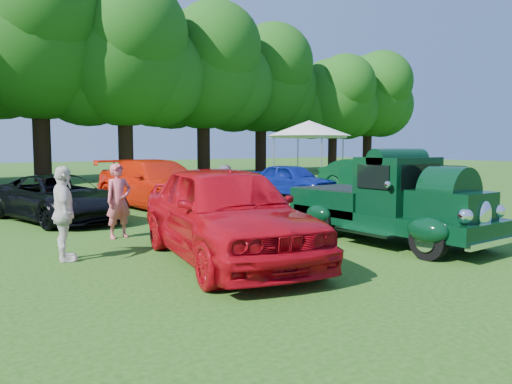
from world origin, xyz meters
TOP-DOWN VIEW (x-y plane):
  - ground at (0.00, 0.00)m, footprint 120.00×120.00m
  - hero_pickup at (1.59, 0.75)m, footprint 2.13×4.57m
  - red_convertible at (-2.10, 1.34)m, footprint 3.04×5.34m
  - back_car_black at (-3.16, 7.89)m, footprint 2.94×4.83m
  - back_car_orange at (0.20, 8.94)m, footprint 2.77×5.62m
  - back_car_blue at (6.24, 9.30)m, footprint 2.11×4.03m
  - back_car_green at (10.24, 8.88)m, footprint 2.15×4.53m
  - spectator_pink at (-2.80, 4.54)m, footprint 0.64×0.47m
  - spectator_grey at (-0.34, 4.00)m, footprint 0.93×0.84m
  - spectator_white at (-4.40, 2.97)m, footprint 0.58×1.04m
  - canopy_tent at (11.38, 13.91)m, footprint 5.81×5.81m

SIDE VIEW (x-z plane):
  - ground at x=0.00m, z-range 0.00..0.00m
  - back_car_black at x=-3.16m, z-range 0.00..1.25m
  - back_car_blue at x=6.24m, z-range 0.00..1.31m
  - back_car_green at x=10.24m, z-range 0.00..1.43m
  - hero_pickup at x=1.59m, z-range -0.12..1.67m
  - spectator_grey at x=-0.34m, z-range 0.00..1.56m
  - back_car_orange at x=0.20m, z-range 0.00..1.57m
  - spectator_pink at x=-2.80m, z-range 0.00..1.63m
  - spectator_white at x=-4.40m, z-range 0.00..1.67m
  - red_convertible at x=-2.10m, z-range 0.00..1.71m
  - canopy_tent at x=11.38m, z-range 1.24..4.61m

